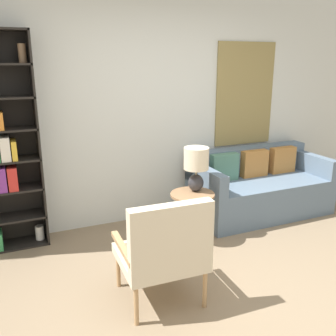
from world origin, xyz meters
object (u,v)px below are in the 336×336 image
side_table (192,199)px  table_lamp (196,164)px  armchair (165,248)px  couch (258,188)px

side_table → table_lamp: bearing=40.3°
armchair → couch: bearing=35.1°
couch → side_table: size_ratio=3.22×
couch → table_lamp: size_ratio=3.59×
couch → side_table: (-1.14, -0.37, 0.15)m
couch → table_lamp: bearing=-163.5°
side_table → table_lamp: (0.07, 0.06, 0.36)m
armchair → couch: size_ratio=0.53×
armchair → couch: 2.27m
armchair → side_table: armchair is taller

